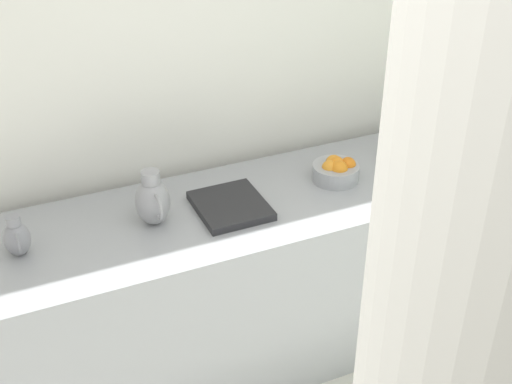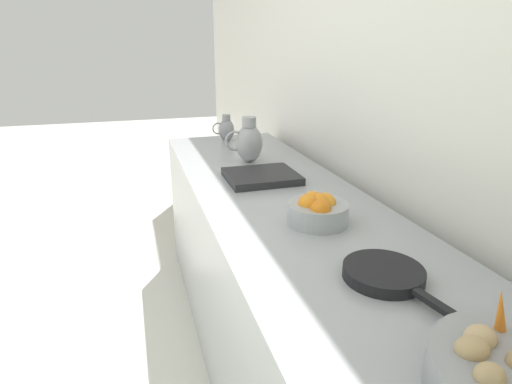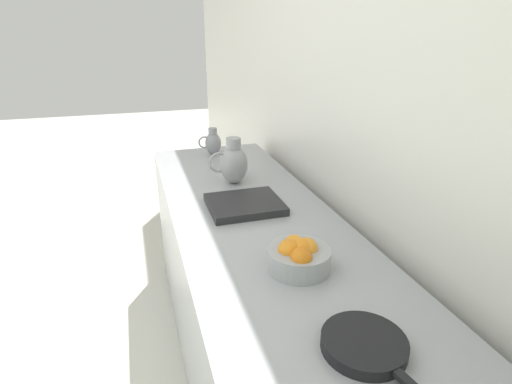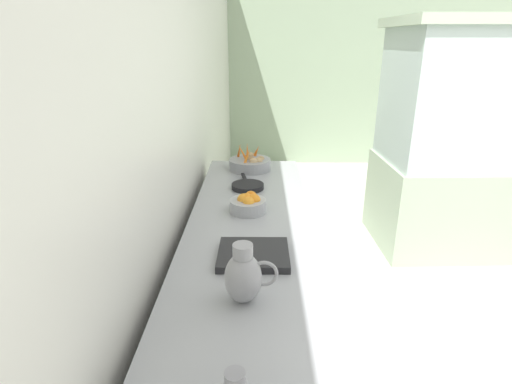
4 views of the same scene
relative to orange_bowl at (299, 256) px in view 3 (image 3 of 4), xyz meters
The scene contains 7 objects.
tile_wall_left 0.75m from the orange_bowl, 153.09° to the left, with size 0.10×8.16×3.00m, color white.
prep_counter 0.57m from the orange_bowl, 85.97° to the right, with size 0.73×2.76×0.90m, color #9EA0A5.
orange_bowl is the anchor object (origin of this frame).
metal_pitcher_tall 0.90m from the orange_bowl, 89.52° to the right, with size 0.21×0.15×0.25m.
metal_pitcher_short 1.47m from the orange_bowl, 89.69° to the right, with size 0.15×0.11×0.18m.
counter_sink_basin 0.56m from the orange_bowl, 85.91° to the right, with size 0.34×0.30×0.04m, color #232326.
skillet_on_counter 0.42m from the orange_bowl, 92.28° to the left, with size 0.23×0.37×0.03m.
Camera 3 is at (-0.99, 1.55, 1.70)m, focal length 28.53 mm.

